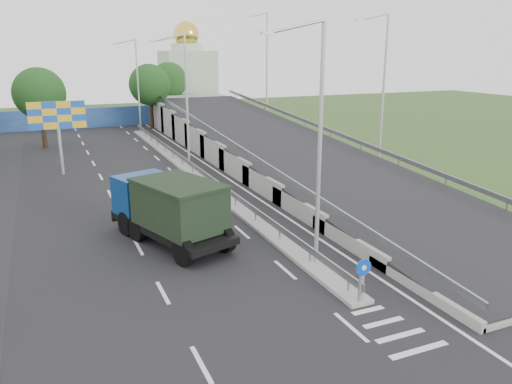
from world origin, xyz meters
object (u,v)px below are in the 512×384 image
church (188,77)px  lamp_post_mid (184,95)px  dump_truck (169,207)px  lamp_post_near (316,134)px  lamp_post_far (136,81)px  billboard (57,119)px  sign_bollard (362,280)px

church → lamp_post_mid: bearing=-106.2°
lamp_post_mid → dump_truck: size_ratio=1.30×
lamp_post_near → lamp_post_far: same height
dump_truck → church: bearing=54.1°
billboard → sign_bollard: bearing=-70.8°
lamp_post_mid → lamp_post_far: size_ratio=1.00×
lamp_post_far → church: bearing=54.8°
lamp_post_near → sign_bollard: bearing=-91.6°
lamp_post_mid → dump_truck: lamp_post_mid is taller
lamp_post_near → church: 54.90m
lamp_post_mid → church: 35.41m
billboard → dump_truck: size_ratio=0.71×
sign_bollard → dump_truck: size_ratio=0.22×
billboard → lamp_post_near: bearing=-67.5°
dump_truck → billboard: bearing=84.9°
lamp_post_mid → lamp_post_near: bearing=-90.0°
lamp_post_far → dump_truck: (-5.00, -34.74, -4.03)m
lamp_post_mid → lamp_post_far: 20.00m
lamp_post_near → dump_truck: (-5.00, 5.26, -4.03)m
sign_bollard → lamp_post_mid: bearing=89.7°
lamp_post_mid → sign_bollard: bearing=-90.3°
lamp_post_far → dump_truck: lamp_post_far is taller
lamp_post_near → lamp_post_mid: 20.00m
church → dump_truck: church is taller
sign_bollard → church: bearing=80.2°
church → lamp_post_near: bearing=-100.4°
lamp_post_far → dump_truck: size_ratio=1.30×
church → lamp_post_far: bearing=-125.2°
sign_bollard → lamp_post_far: size_ratio=0.17×
sign_bollard → dump_truck: 10.35m
lamp_post_mid → church: size_ratio=0.73×
sign_bollard → lamp_post_far: (0.11, 43.83, 4.77)m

